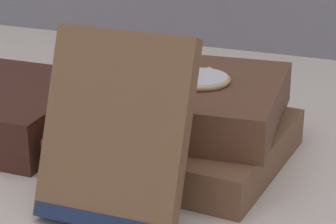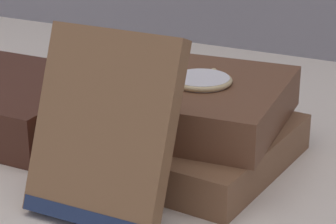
{
  "view_description": "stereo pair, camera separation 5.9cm",
  "coord_description": "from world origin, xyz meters",
  "px_view_note": "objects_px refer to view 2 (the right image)",
  "views": [
    {
      "loc": [
        0.26,
        -0.57,
        0.28
      ],
      "look_at": [
        0.04,
        -0.02,
        0.05
      ],
      "focal_mm": 75.0,
      "sensor_mm": 36.0,
      "label": 1
    },
    {
      "loc": [
        0.31,
        -0.55,
        0.28
      ],
      "look_at": [
        0.04,
        -0.02,
        0.05
      ],
      "focal_mm": 75.0,
      "sensor_mm": 36.0,
      "label": 2
    }
  ],
  "objects_px": {
    "book_flat_top": "(181,99)",
    "book_leaning_front": "(103,134)",
    "pocket_watch": "(201,80)",
    "book_flat_bottom": "(176,141)"
  },
  "relations": [
    {
      "from": "book_flat_top",
      "to": "book_leaning_front",
      "type": "height_order",
      "value": "book_leaning_front"
    },
    {
      "from": "book_flat_top",
      "to": "book_leaning_front",
      "type": "xyz_separation_m",
      "value": [
        -0.0,
        -0.13,
        0.01
      ]
    },
    {
      "from": "book_flat_bottom",
      "to": "book_flat_top",
      "type": "bearing_deg",
      "value": 100.57
    },
    {
      "from": "book_leaning_front",
      "to": "pocket_watch",
      "type": "height_order",
      "value": "book_leaning_front"
    },
    {
      "from": "book_leaning_front",
      "to": "pocket_watch",
      "type": "relative_size",
      "value": 2.46
    },
    {
      "from": "book_flat_bottom",
      "to": "pocket_watch",
      "type": "height_order",
      "value": "pocket_watch"
    },
    {
      "from": "book_flat_bottom",
      "to": "book_leaning_front",
      "type": "distance_m",
      "value": 0.13
    },
    {
      "from": "book_flat_top",
      "to": "pocket_watch",
      "type": "xyz_separation_m",
      "value": [
        0.02,
        -0.0,
        0.02
      ]
    },
    {
      "from": "pocket_watch",
      "to": "book_flat_bottom",
      "type": "bearing_deg",
      "value": -150.42
    },
    {
      "from": "book_leaning_front",
      "to": "book_flat_bottom",
      "type": "bearing_deg",
      "value": 88.17
    }
  ]
}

